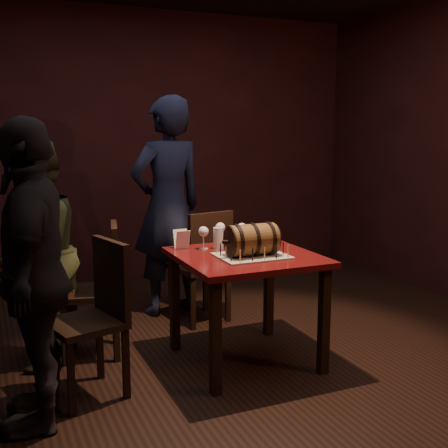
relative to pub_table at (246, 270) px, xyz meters
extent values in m
plane|color=black|center=(-0.09, 0.04, -0.64)|extent=(5.00, 5.00, 0.00)
cube|color=black|center=(-0.09, 2.54, 0.76)|extent=(5.00, 0.04, 2.80)
cube|color=#490C0E|center=(0.00, 0.00, 0.09)|extent=(0.90, 0.90, 0.04)
cube|color=black|center=(-0.38, -0.38, -0.29)|extent=(0.06, 0.06, 0.71)
cube|color=black|center=(0.38, -0.38, -0.29)|extent=(0.06, 0.06, 0.71)
cube|color=black|center=(-0.38, 0.38, -0.29)|extent=(0.06, 0.06, 0.71)
cube|color=black|center=(0.38, 0.38, -0.29)|extent=(0.06, 0.06, 0.71)
cube|color=#ADA28C|center=(0.00, -0.08, 0.12)|extent=(0.45, 0.35, 0.01)
cylinder|color=brown|center=(0.00, -0.08, 0.23)|extent=(0.31, 0.21, 0.21)
cylinder|color=black|center=(-0.11, -0.08, 0.23)|extent=(0.02, 0.22, 0.22)
cylinder|color=black|center=(0.00, -0.08, 0.23)|extent=(0.02, 0.22, 0.22)
cylinder|color=black|center=(0.12, -0.08, 0.23)|extent=(0.02, 0.22, 0.22)
cylinder|color=black|center=(-0.16, -0.08, 0.23)|extent=(0.01, 0.20, 0.20)
cylinder|color=black|center=(0.16, -0.08, 0.23)|extent=(0.01, 0.20, 0.20)
cylinder|color=black|center=(-0.18, -0.08, 0.23)|extent=(0.04, 0.02, 0.02)
sphere|color=black|center=(-0.20, -0.08, 0.23)|extent=(0.03, 0.03, 0.03)
cylinder|color=#F1DE90|center=(-0.15, -0.23, 0.16)|extent=(0.01, 0.01, 0.08)
cylinder|color=black|center=(-0.15, -0.23, 0.21)|extent=(0.00, 0.00, 0.01)
cylinder|color=black|center=(-0.06, -0.23, 0.16)|extent=(0.01, 0.01, 0.08)
cylinder|color=black|center=(-0.06, -0.23, 0.21)|extent=(0.00, 0.00, 0.01)
cylinder|color=#F1DE90|center=(0.02, -0.23, 0.16)|extent=(0.01, 0.01, 0.08)
cylinder|color=black|center=(0.02, -0.23, 0.21)|extent=(0.00, 0.00, 0.01)
cylinder|color=black|center=(0.11, -0.23, 0.16)|extent=(0.01, 0.01, 0.08)
cylinder|color=black|center=(0.11, -0.23, 0.21)|extent=(0.00, 0.00, 0.01)
cylinder|color=#F1DE90|center=(0.19, -0.23, 0.16)|extent=(0.01, 0.01, 0.08)
cylinder|color=black|center=(0.19, -0.23, 0.21)|extent=(0.00, 0.00, 0.01)
cylinder|color=black|center=(0.20, -0.15, 0.16)|extent=(0.01, 0.01, 0.08)
cylinder|color=black|center=(0.20, -0.15, 0.21)|extent=(0.00, 0.00, 0.01)
cylinder|color=#F1DE90|center=(0.20, -0.07, 0.16)|extent=(0.01, 0.01, 0.08)
cylinder|color=black|center=(0.20, -0.07, 0.21)|extent=(0.00, 0.00, 0.01)
cylinder|color=black|center=(0.20, 0.02, 0.16)|extent=(0.01, 0.01, 0.08)
cylinder|color=black|center=(0.20, 0.02, 0.21)|extent=(0.00, 0.00, 0.01)
cylinder|color=#F1DE90|center=(0.16, 0.06, 0.16)|extent=(0.01, 0.01, 0.08)
cylinder|color=black|center=(0.16, 0.06, 0.21)|extent=(0.00, 0.00, 0.01)
cylinder|color=black|center=(0.07, 0.06, 0.16)|extent=(0.01, 0.01, 0.08)
cylinder|color=black|center=(0.07, 0.06, 0.21)|extent=(0.00, 0.00, 0.01)
cylinder|color=#F1DE90|center=(-0.01, 0.06, 0.16)|extent=(0.01, 0.01, 0.08)
cylinder|color=black|center=(-0.01, 0.06, 0.21)|extent=(0.00, 0.00, 0.01)
cylinder|color=black|center=(-0.10, 0.06, 0.16)|extent=(0.01, 0.01, 0.08)
cylinder|color=black|center=(-0.10, 0.06, 0.21)|extent=(0.00, 0.00, 0.01)
cylinder|color=#F1DE90|center=(-0.18, 0.06, 0.16)|extent=(0.01, 0.01, 0.08)
cylinder|color=black|center=(-0.18, 0.06, 0.21)|extent=(0.00, 0.00, 0.01)
cylinder|color=black|center=(-0.19, -0.02, 0.16)|extent=(0.01, 0.01, 0.08)
cylinder|color=black|center=(-0.19, -0.02, 0.21)|extent=(0.00, 0.00, 0.01)
cylinder|color=#F1DE90|center=(-0.19, -0.10, 0.16)|extent=(0.01, 0.01, 0.08)
cylinder|color=black|center=(-0.19, -0.10, 0.21)|extent=(0.00, 0.00, 0.01)
cylinder|color=black|center=(-0.19, -0.19, 0.16)|extent=(0.01, 0.01, 0.08)
cylinder|color=black|center=(-0.19, -0.19, 0.21)|extent=(0.00, 0.00, 0.01)
cylinder|color=silver|center=(-0.20, 0.26, 0.11)|extent=(0.06, 0.06, 0.01)
cylinder|color=silver|center=(-0.20, 0.26, 0.16)|extent=(0.01, 0.01, 0.09)
sphere|color=silver|center=(-0.20, 0.26, 0.23)|extent=(0.07, 0.07, 0.07)
sphere|color=#591114|center=(-0.20, 0.26, 0.23)|extent=(0.05, 0.05, 0.05)
cylinder|color=silver|center=(-0.03, 0.37, 0.11)|extent=(0.06, 0.06, 0.01)
cylinder|color=silver|center=(-0.03, 0.37, 0.16)|extent=(0.01, 0.01, 0.09)
sphere|color=silver|center=(-0.03, 0.37, 0.23)|extent=(0.07, 0.07, 0.07)
cylinder|color=silver|center=(0.10, 0.29, 0.11)|extent=(0.06, 0.06, 0.01)
cylinder|color=silver|center=(0.10, 0.29, 0.16)|extent=(0.01, 0.01, 0.09)
sphere|color=silver|center=(0.10, 0.29, 0.23)|extent=(0.07, 0.07, 0.07)
sphere|color=#BF594C|center=(0.10, 0.29, 0.23)|extent=(0.05, 0.05, 0.05)
cylinder|color=silver|center=(-0.10, 0.24, 0.18)|extent=(0.07, 0.07, 0.15)
cylinder|color=#9E5414|center=(-0.10, 0.24, 0.17)|extent=(0.06, 0.06, 0.11)
cylinder|color=white|center=(-0.10, 0.24, 0.23)|extent=(0.06, 0.06, 0.02)
cube|color=black|center=(0.01, 0.91, -0.19)|extent=(0.47, 0.47, 0.04)
cube|color=black|center=(0.14, 1.11, -0.43)|extent=(0.04, 0.04, 0.43)
cube|color=black|center=(-0.19, 1.04, -0.43)|extent=(0.04, 0.04, 0.43)
cube|color=black|center=(0.21, 0.77, -0.43)|extent=(0.04, 0.04, 0.43)
cube|color=black|center=(-0.12, 0.71, -0.43)|extent=(0.04, 0.04, 0.43)
cube|color=black|center=(0.05, 0.73, 0.06)|extent=(0.40, 0.12, 0.46)
cube|color=black|center=(-0.95, 0.53, -0.19)|extent=(0.47, 0.47, 0.04)
cube|color=black|center=(-1.08, 0.74, -0.43)|extent=(0.04, 0.04, 0.43)
cube|color=black|center=(-1.15, 0.40, -0.43)|extent=(0.04, 0.04, 0.43)
cube|color=black|center=(-0.75, 0.67, -0.43)|extent=(0.04, 0.04, 0.43)
cube|color=black|center=(-0.82, 0.33, -0.43)|extent=(0.04, 0.04, 0.43)
cube|color=black|center=(-0.77, 0.50, 0.06)|extent=(0.12, 0.40, 0.46)
cube|color=black|center=(-1.09, -0.09, -0.19)|extent=(0.49, 0.49, 0.04)
cube|color=black|center=(-1.30, 0.03, -0.43)|extent=(0.04, 0.04, 0.43)
cube|color=black|center=(-1.21, -0.30, -0.43)|extent=(0.04, 0.04, 0.43)
cube|color=black|center=(-0.97, 0.12, -0.43)|extent=(0.04, 0.04, 0.43)
cube|color=black|center=(-0.88, -0.21, -0.43)|extent=(0.04, 0.04, 0.43)
cube|color=black|center=(-0.92, -0.04, 0.06)|extent=(0.14, 0.40, 0.46)
imported|color=#191C33|center=(-0.16, 1.21, 0.29)|extent=(0.75, 0.57, 1.85)
imported|color=#3B3E1F|center=(-1.30, 0.52, 0.12)|extent=(0.81, 0.90, 1.52)
imported|color=black|center=(-1.37, -0.30, 0.18)|extent=(0.61, 1.03, 1.65)
camera|label=1|loc=(-1.59, -3.30, 0.94)|focal=45.00mm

